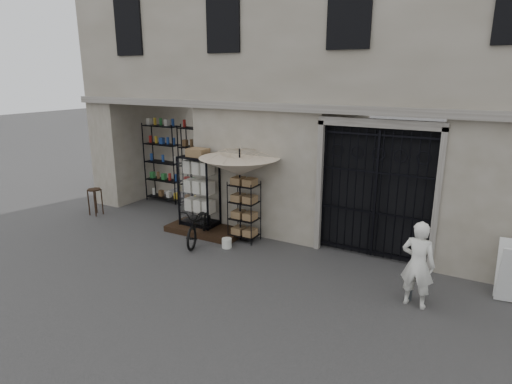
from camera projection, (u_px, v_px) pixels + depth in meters
The scene contains 14 objects.
ground at pixel (257, 277), 8.64m from camera, with size 80.00×80.00×0.00m, color black.
main_building at pixel (334, 52), 10.81m from camera, with size 14.00×4.00×9.00m, color #9E9586.
shop_recess at pixel (171, 160), 12.72m from camera, with size 3.00×1.70×3.00m, color black.
shop_shelving at pixel (181, 165), 13.23m from camera, with size 2.70×0.50×2.50m, color black.
iron_gate at pixel (377, 191), 9.33m from camera, with size 2.50×0.21×3.00m.
step_platform at pixel (205, 230), 11.06m from camera, with size 2.00×0.90×0.15m, color black.
display_cabinet at pixel (199, 195), 11.04m from camera, with size 0.98×0.70×1.97m.
wire_rack at pixel (244, 212), 10.39m from camera, with size 0.68×0.50×1.50m.
market_umbrella at pixel (240, 162), 10.09m from camera, with size 1.97×2.00×2.75m.
white_bucket at pixel (227, 243), 10.10m from camera, with size 0.24×0.24×0.23m, color silver.
bicycle at pixel (200, 241), 10.51m from camera, with size 0.59×0.89×1.69m, color black.
wooden_stool at pixel (95, 201), 12.41m from camera, with size 0.49×0.49×0.78m.
steel_bollard at pixel (410, 281), 7.71m from camera, with size 0.13×0.13×0.73m, color #545A61.
shopkeeper at pixel (413, 305), 7.61m from camera, with size 0.57×1.57×0.38m, color white.
Camera 1 is at (3.85, -6.87, 3.97)m, focal length 30.00 mm.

